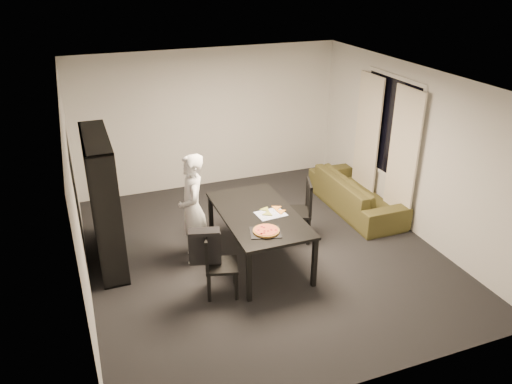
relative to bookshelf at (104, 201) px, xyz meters
name	(u,v)px	position (x,y,z in m)	size (l,w,h in m)	color
room	(263,173)	(2.16, -0.60, 0.35)	(5.01, 5.51, 2.61)	black
window_pane	(391,127)	(4.64, 0.00, 0.55)	(0.02, 1.40, 1.60)	black
window_frame	(390,127)	(4.64, 0.00, 0.55)	(0.03, 1.52, 1.72)	white
curtain_left	(403,159)	(4.56, -0.52, 0.20)	(0.03, 0.70, 2.25)	beige
curtain_right	(367,138)	(4.56, 0.52, 0.20)	(0.03, 0.70, 2.25)	beige
bookshelf	(104,201)	(0.00, 0.00, 0.00)	(0.35, 1.50, 1.90)	black
dining_table	(258,217)	(2.02, -0.77, -0.25)	(1.02, 1.84, 0.77)	black
chair_left	(215,260)	(1.21, -1.32, -0.45)	(0.50, 0.50, 0.88)	black
chair_right	(301,207)	(2.85, -0.43, -0.39)	(0.58, 0.58, 0.98)	black
draped_jacket	(205,246)	(1.09, -1.29, -0.22)	(0.42, 0.27, 0.49)	black
person	(193,209)	(1.16, -0.41, -0.14)	(0.59, 0.39, 1.63)	white
baking_tray	(265,232)	(1.90, -1.32, -0.18)	(0.40, 0.32, 0.01)	black
pepperoni_pizza	(266,231)	(1.92, -1.32, -0.16)	(0.35, 0.35, 0.03)	#A46F2F
kitchen_towel	(271,214)	(2.17, -0.86, -0.18)	(0.40, 0.30, 0.01)	white
pizza_slices	(272,211)	(2.22, -0.79, -0.17)	(0.37, 0.31, 0.01)	gold
sofa	(356,193)	(4.20, 0.16, -0.64)	(2.09, 0.82, 0.61)	#3B3417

